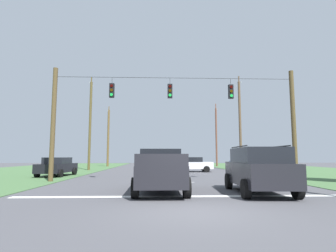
{
  "coord_description": "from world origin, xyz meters",
  "views": [
    {
      "loc": [
        -1.07,
        -8.21,
        1.61
      ],
      "look_at": [
        -0.41,
        8.71,
        3.49
      ],
      "focal_mm": 29.19,
      "sensor_mm": 36.0,
      "label": 1
    }
  ],
  "objects_px": {
    "utility_pole_mid_right": "(240,124)",
    "utility_pole_far_right": "(216,136)",
    "distant_car_crossing_white": "(192,164)",
    "utility_pole_mid_left": "(90,124)",
    "distant_car_far_parked": "(57,166)",
    "distant_car_oncoming": "(241,163)",
    "utility_pole_far_left": "(108,137)",
    "overhead_signal_span": "(175,119)",
    "suv_black": "(258,169)",
    "pickup_truck": "(160,170)"
  },
  "relations": [
    {
      "from": "distant_car_oncoming",
      "to": "utility_pole_mid_right",
      "type": "distance_m",
      "value": 5.47
    },
    {
      "from": "pickup_truck",
      "to": "distant_car_crossing_white",
      "type": "xyz_separation_m",
      "value": [
        3.44,
        15.97,
        -0.18
      ]
    },
    {
      "from": "distant_car_crossing_white",
      "to": "utility_pole_far_left",
      "type": "distance_m",
      "value": 19.55
    },
    {
      "from": "utility_pole_mid_right",
      "to": "utility_pole_far_right",
      "type": "distance_m",
      "value": 12.32
    },
    {
      "from": "pickup_truck",
      "to": "utility_pole_far_left",
      "type": "distance_m",
      "value": 32.54
    },
    {
      "from": "utility_pole_far_left",
      "to": "distant_car_crossing_white",
      "type": "bearing_deg",
      "value": -53.19
    },
    {
      "from": "overhead_signal_span",
      "to": "distant_car_far_parked",
      "type": "bearing_deg",
      "value": 152.64
    },
    {
      "from": "distant_car_far_parked",
      "to": "utility_pole_far_left",
      "type": "height_order",
      "value": "utility_pole_far_left"
    },
    {
      "from": "distant_car_far_parked",
      "to": "distant_car_oncoming",
      "type": "bearing_deg",
      "value": 32.66
    },
    {
      "from": "utility_pole_far_right",
      "to": "pickup_truck",
      "type": "bearing_deg",
      "value": -106.75
    },
    {
      "from": "distant_car_far_parked",
      "to": "utility_pole_mid_right",
      "type": "relative_size",
      "value": 0.39
    },
    {
      "from": "distant_car_oncoming",
      "to": "distant_car_far_parked",
      "type": "xyz_separation_m",
      "value": [
        -18.76,
        -12.02,
        0.0
      ]
    },
    {
      "from": "utility_pole_mid_left",
      "to": "utility_pole_far_left",
      "type": "relative_size",
      "value": 1.14
    },
    {
      "from": "pickup_truck",
      "to": "utility_pole_far_right",
      "type": "distance_m",
      "value": 33.27
    },
    {
      "from": "suv_black",
      "to": "utility_pole_far_right",
      "type": "height_order",
      "value": "utility_pole_far_right"
    },
    {
      "from": "overhead_signal_span",
      "to": "suv_black",
      "type": "relative_size",
      "value": 3.31
    },
    {
      "from": "distant_car_far_parked",
      "to": "utility_pole_far_right",
      "type": "height_order",
      "value": "utility_pole_far_right"
    },
    {
      "from": "distant_car_crossing_white",
      "to": "utility_pole_mid_left",
      "type": "xyz_separation_m",
      "value": [
        -11.53,
        3.57,
        4.61
      ]
    },
    {
      "from": "overhead_signal_span",
      "to": "distant_car_crossing_white",
      "type": "xyz_separation_m",
      "value": [
        2.44,
        10.76,
        -3.29
      ]
    },
    {
      "from": "pickup_truck",
      "to": "utility_pole_mid_left",
      "type": "relative_size",
      "value": 0.49
    },
    {
      "from": "pickup_truck",
      "to": "utility_pole_mid_right",
      "type": "height_order",
      "value": "utility_pole_mid_right"
    },
    {
      "from": "distant_car_oncoming",
      "to": "utility_pole_far_left",
      "type": "bearing_deg",
      "value": 153.41
    },
    {
      "from": "distant_car_far_parked",
      "to": "utility_pole_far_left",
      "type": "distance_m",
      "value": 21.65
    },
    {
      "from": "distant_car_crossing_white",
      "to": "utility_pole_far_left",
      "type": "xyz_separation_m",
      "value": [
        -11.48,
        15.34,
        3.88
      ]
    },
    {
      "from": "utility_pole_mid_right",
      "to": "utility_pole_mid_left",
      "type": "xyz_separation_m",
      "value": [
        -17.81,
        0.22,
        -0.08
      ]
    },
    {
      "from": "suv_black",
      "to": "utility_pole_far_left",
      "type": "xyz_separation_m",
      "value": [
        -12.32,
        32.03,
        3.61
      ]
    },
    {
      "from": "pickup_truck",
      "to": "utility_pole_mid_right",
      "type": "relative_size",
      "value": 0.48
    },
    {
      "from": "pickup_truck",
      "to": "utility_pole_far_left",
      "type": "xyz_separation_m",
      "value": [
        -8.04,
        31.31,
        3.7
      ]
    },
    {
      "from": "suv_black",
      "to": "distant_car_far_parked",
      "type": "xyz_separation_m",
      "value": [
        -12.56,
        10.73,
        -0.27
      ]
    },
    {
      "from": "overhead_signal_span",
      "to": "pickup_truck",
      "type": "relative_size",
      "value": 3.01
    },
    {
      "from": "distant_car_far_parked",
      "to": "utility_pole_mid_left",
      "type": "height_order",
      "value": "utility_pole_mid_left"
    },
    {
      "from": "overhead_signal_span",
      "to": "distant_car_oncoming",
      "type": "bearing_deg",
      "value": 60.58
    },
    {
      "from": "overhead_signal_span",
      "to": "utility_pole_mid_right",
      "type": "bearing_deg",
      "value": 58.26
    },
    {
      "from": "overhead_signal_span",
      "to": "utility_pole_mid_right",
      "type": "height_order",
      "value": "utility_pole_mid_right"
    },
    {
      "from": "distant_car_far_parked",
      "to": "utility_pole_mid_right",
      "type": "height_order",
      "value": "utility_pole_mid_right"
    },
    {
      "from": "pickup_truck",
      "to": "suv_black",
      "type": "relative_size",
      "value": 1.1
    },
    {
      "from": "overhead_signal_span",
      "to": "suv_black",
      "type": "bearing_deg",
      "value": -61.03
    },
    {
      "from": "overhead_signal_span",
      "to": "suv_black",
      "type": "distance_m",
      "value": 7.42
    },
    {
      "from": "suv_black",
      "to": "distant_car_crossing_white",
      "type": "bearing_deg",
      "value": 92.89
    },
    {
      "from": "overhead_signal_span",
      "to": "utility_pole_mid_right",
      "type": "relative_size",
      "value": 1.44
    },
    {
      "from": "pickup_truck",
      "to": "utility_pole_far_left",
      "type": "height_order",
      "value": "utility_pole_far_left"
    },
    {
      "from": "distant_car_crossing_white",
      "to": "distant_car_far_parked",
      "type": "height_order",
      "value": "same"
    },
    {
      "from": "utility_pole_far_right",
      "to": "utility_pole_far_left",
      "type": "height_order",
      "value": "utility_pole_far_right"
    },
    {
      "from": "pickup_truck",
      "to": "utility_pole_far_right",
      "type": "xyz_separation_m",
      "value": [
        9.52,
        31.63,
        4.0
      ]
    },
    {
      "from": "distant_car_crossing_white",
      "to": "distant_car_oncoming",
      "type": "height_order",
      "value": "same"
    },
    {
      "from": "distant_car_oncoming",
      "to": "overhead_signal_span",
      "type": "bearing_deg",
      "value": -119.42
    },
    {
      "from": "suv_black",
      "to": "distant_car_oncoming",
      "type": "height_order",
      "value": "suv_black"
    },
    {
      "from": "distant_car_oncoming",
      "to": "pickup_truck",
      "type": "bearing_deg",
      "value": -115.45
    },
    {
      "from": "overhead_signal_span",
      "to": "distant_car_oncoming",
      "type": "height_order",
      "value": "overhead_signal_span"
    },
    {
      "from": "pickup_truck",
      "to": "distant_car_far_parked",
      "type": "height_order",
      "value": "pickup_truck"
    }
  ]
}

